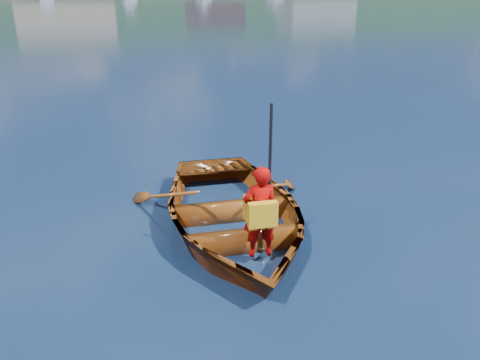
# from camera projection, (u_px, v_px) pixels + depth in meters

# --- Properties ---
(ground) EXTENTS (600.00, 600.00, 0.00)m
(ground) POSITION_uv_depth(u_px,v_px,m) (185.00, 210.00, 7.05)
(ground) COLOR #0F2D41
(ground) RESTS_ON ground
(rowboat) EXTENTS (3.10, 4.09, 0.80)m
(rowboat) POSITION_uv_depth(u_px,v_px,m) (232.00, 212.00, 6.40)
(rowboat) COLOR maroon
(rowboat) RESTS_ON ground
(child_paddler) EXTENTS (0.44, 0.36, 1.82)m
(child_paddler) POSITION_uv_depth(u_px,v_px,m) (260.00, 212.00, 5.46)
(child_paddler) COLOR #B70704
(child_paddler) RESTS_ON ground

